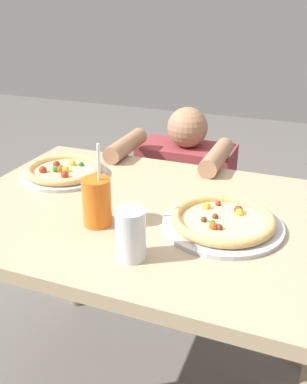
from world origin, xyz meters
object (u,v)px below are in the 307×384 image
object	(u,v)px
pizza_far	(64,171)
drink_cup_colored	(97,202)
water_cup_clear	(130,234)
diner_seated	(184,215)
pizza_near	(223,221)

from	to	relation	value
pizza_far	drink_cup_colored	world-z (taller)	drink_cup_colored
drink_cup_colored	water_cup_clear	bearing A→B (deg)	-37.90
pizza_far	drink_cup_colored	size ratio (longest dim) A/B	1.26
pizza_far	water_cup_clear	xyz separation A→B (m)	(0.44, -0.39, 0.05)
drink_cup_colored	water_cup_clear	world-z (taller)	drink_cup_colored
pizza_far	diner_seated	distance (m)	0.70
pizza_near	diner_seated	bearing A→B (deg)	115.18
pizza_far	diner_seated	bearing A→B (deg)	60.34
drink_cup_colored	pizza_far	bearing A→B (deg)	135.99
pizza_far	pizza_near	bearing A→B (deg)	-14.74
pizza_near	drink_cup_colored	size ratio (longest dim) A/B	1.40
pizza_far	diner_seated	xyz separation A→B (m)	(0.30, 0.52, -0.37)
pizza_far	water_cup_clear	distance (m)	0.59
pizza_far	drink_cup_colored	distance (m)	0.40
pizza_near	drink_cup_colored	bearing A→B (deg)	-161.74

